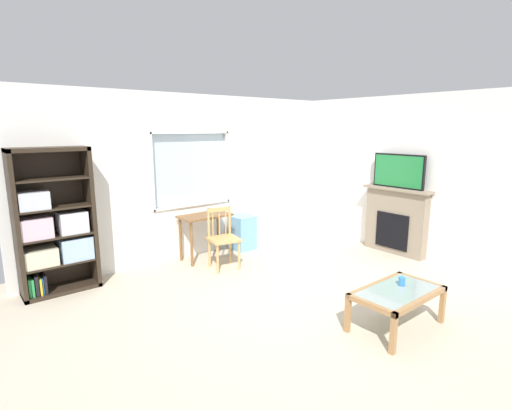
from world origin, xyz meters
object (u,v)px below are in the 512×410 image
wooden_chair (223,238)px  tv (399,171)px  fireplace (396,220)px  coffee_table (397,296)px  desk_under_window (205,223)px  plastic_drawer_unit (242,232)px  bookshelf (54,228)px  sippy_cup (402,281)px

wooden_chair → tv: size_ratio=1.02×
wooden_chair → fireplace: fireplace is taller
fireplace → coffee_table: size_ratio=1.15×
desk_under_window → wooden_chair: 0.53m
plastic_drawer_unit → wooden_chair: bearing=-144.2°
fireplace → desk_under_window: bearing=146.5°
wooden_chair → fireplace: 2.90m
bookshelf → coffee_table: 4.13m
wooden_chair → fireplace: size_ratio=0.79×
fireplace → wooden_chair: bearing=155.2°
wooden_chair → sippy_cup: size_ratio=10.00×
sippy_cup → plastic_drawer_unit: bearing=85.8°
plastic_drawer_unit → desk_under_window: bearing=-176.3°
coffee_table → bookshelf: bearing=127.9°
tv → coffee_table: tv is taller
coffee_table → plastic_drawer_unit: bearing=83.2°
plastic_drawer_unit → tv: size_ratio=0.67×
bookshelf → wooden_chair: 2.24m
bookshelf → tv: bookshelf is taller
wooden_chair → tv: 3.03m
fireplace → coffee_table: (-2.23, -1.40, -0.20)m
wooden_chair → sippy_cup: bearing=-77.9°
desk_under_window → sippy_cup: desk_under_window is taller
desk_under_window → sippy_cup: size_ratio=8.93×
bookshelf → wooden_chair: bearing=-16.4°
bookshelf → sippy_cup: (2.67, -3.19, -0.37)m
plastic_drawer_unit → sippy_cup: 3.15m
sippy_cup → coffee_table: bearing=-163.3°
fireplace → tv: (-0.02, 0.00, 0.82)m
sippy_cup → fireplace: bearing=33.0°
tv → sippy_cup: tv is taller
desk_under_window → sippy_cup: bearing=-80.1°
wooden_chair → plastic_drawer_unit: (0.78, 0.56, -0.17)m
fireplace → sippy_cup: fireplace is taller
tv → sippy_cup: size_ratio=9.76×
plastic_drawer_unit → fireplace: bearing=-43.9°
fireplace → sippy_cup: 2.48m
wooden_chair → sippy_cup: (0.55, -2.57, -0.00)m
bookshelf → sippy_cup: bearing=-50.1°
plastic_drawer_unit → coffee_table: (-0.38, -3.18, 0.06)m
bookshelf → sippy_cup: size_ratio=20.42×
tv → wooden_chair: bearing=155.0°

